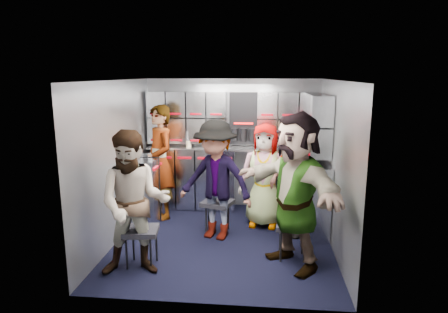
# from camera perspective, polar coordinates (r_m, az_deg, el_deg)

# --- Properties ---
(floor) EXTENTS (3.00, 3.00, 0.00)m
(floor) POSITION_cam_1_polar(r_m,az_deg,el_deg) (5.43, -0.07, -11.90)
(floor) COLOR black
(floor) RESTS_ON ground
(wall_back) EXTENTS (2.80, 0.04, 2.10)m
(wall_back) POSITION_cam_1_polar(r_m,az_deg,el_deg) (6.57, 1.26, 1.86)
(wall_back) COLOR #9499A1
(wall_back) RESTS_ON ground
(wall_left) EXTENTS (0.04, 3.00, 2.10)m
(wall_left) POSITION_cam_1_polar(r_m,az_deg,el_deg) (5.42, -14.95, -0.67)
(wall_left) COLOR #9499A1
(wall_left) RESTS_ON ground
(wall_right) EXTENTS (0.04, 3.00, 2.10)m
(wall_right) POSITION_cam_1_polar(r_m,az_deg,el_deg) (5.16, 15.61, -1.34)
(wall_right) COLOR #9499A1
(wall_right) RESTS_ON ground
(ceiling) EXTENTS (2.80, 3.00, 0.02)m
(ceiling) POSITION_cam_1_polar(r_m,az_deg,el_deg) (4.98, -0.07, 10.84)
(ceiling) COLOR silver
(ceiling) RESTS_ON wall_back
(cart_bank_back) EXTENTS (2.68, 0.38, 0.99)m
(cart_bank_back) POSITION_cam_1_polar(r_m,az_deg,el_deg) (6.48, 1.09, -3.29)
(cart_bank_back) COLOR #A4AAB4
(cart_bank_back) RESTS_ON ground
(cart_bank_left) EXTENTS (0.38, 0.76, 0.99)m
(cart_bank_left) POSITION_cam_1_polar(r_m,az_deg,el_deg) (6.01, -10.92, -4.75)
(cart_bank_left) COLOR #A4AAB4
(cart_bank_left) RESTS_ON ground
(counter) EXTENTS (2.68, 0.42, 0.03)m
(counter) POSITION_cam_1_polar(r_m,az_deg,el_deg) (6.37, 1.11, 1.23)
(counter) COLOR #B6B8BD
(counter) RESTS_ON cart_bank_back
(locker_bank_back) EXTENTS (2.68, 0.28, 0.82)m
(locker_bank_back) POSITION_cam_1_polar(r_m,az_deg,el_deg) (6.36, 1.17, 5.54)
(locker_bank_back) COLOR #A4AAB4
(locker_bank_back) RESTS_ON wall_back
(locker_bank_right) EXTENTS (0.28, 1.00, 0.82)m
(locker_bank_right) POSITION_cam_1_polar(r_m,az_deg,el_deg) (5.74, 13.21, 4.55)
(locker_bank_right) COLOR #A4AAB4
(locker_bank_right) RESTS_ON wall_right
(right_cabinet) EXTENTS (0.28, 1.20, 1.00)m
(right_cabinet) POSITION_cam_1_polar(r_m,az_deg,el_deg) (5.85, 12.88, -5.24)
(right_cabinet) COLOR #A4AAB4
(right_cabinet) RESTS_ON ground
(coffee_niche) EXTENTS (0.46, 0.16, 0.84)m
(coffee_niche) POSITION_cam_1_polar(r_m,az_deg,el_deg) (6.41, 2.82, 5.40)
(coffee_niche) COLOR black
(coffee_niche) RESTS_ON wall_back
(red_latch_strip) EXTENTS (2.60, 0.02, 0.03)m
(red_latch_strip) POSITION_cam_1_polar(r_m,az_deg,el_deg) (6.20, 0.95, -0.34)
(red_latch_strip) COLOR #AE0211
(red_latch_strip) RESTS_ON cart_bank_back
(jump_seat_near_left) EXTENTS (0.43, 0.41, 0.45)m
(jump_seat_near_left) POSITION_cam_1_polar(r_m,az_deg,el_deg) (4.73, -11.76, -10.64)
(jump_seat_near_left) COLOR black
(jump_seat_near_left) RESTS_ON ground
(jump_seat_mid_left) EXTENTS (0.48, 0.47, 0.45)m
(jump_seat_mid_left) POSITION_cam_1_polar(r_m,az_deg,el_deg) (5.56, -0.94, -6.88)
(jump_seat_mid_left) COLOR black
(jump_seat_mid_left) RESTS_ON ground
(jump_seat_center) EXTENTS (0.37, 0.35, 0.44)m
(jump_seat_center) POSITION_cam_1_polar(r_m,az_deg,el_deg) (6.03, 5.75, -5.60)
(jump_seat_center) COLOR black
(jump_seat_center) RESTS_ON ground
(jump_seat_mid_right) EXTENTS (0.44, 0.42, 0.49)m
(jump_seat_mid_right) POSITION_cam_1_polar(r_m,az_deg,el_deg) (5.75, 9.88, -6.09)
(jump_seat_mid_right) COLOR black
(jump_seat_mid_right) RESTS_ON ground
(jump_seat_near_right) EXTENTS (0.40, 0.39, 0.44)m
(jump_seat_near_right) POSITION_cam_1_polar(r_m,az_deg,el_deg) (4.88, 9.76, -9.95)
(jump_seat_near_right) COLOR black
(jump_seat_near_right) RESTS_ON ground
(attendant_standing) EXTENTS (0.71, 0.75, 1.73)m
(attendant_standing) POSITION_cam_1_polar(r_m,az_deg,el_deg) (6.11, -9.14, -0.81)
(attendant_standing) COLOR black
(attendant_standing) RESTS_ON ground
(attendant_arc_a) EXTENTS (0.88, 0.75, 1.61)m
(attendant_arc_a) POSITION_cam_1_polar(r_m,az_deg,el_deg) (4.43, -12.67, -6.62)
(attendant_arc_a) COLOR black
(attendant_arc_a) RESTS_ON ground
(attendant_arc_b) EXTENTS (1.17, 0.90, 1.60)m
(attendant_arc_b) POSITION_cam_1_polar(r_m,az_deg,el_deg) (5.28, -1.19, -3.41)
(attendant_arc_b) COLOR black
(attendant_arc_b) RESTS_ON ground
(attendant_arc_c) EXTENTS (0.80, 0.58, 1.50)m
(attendant_arc_c) POSITION_cam_1_polar(r_m,az_deg,el_deg) (5.76, 5.82, -2.70)
(attendant_arc_c) COLOR black
(attendant_arc_c) RESTS_ON ground
(attendant_arc_d) EXTENTS (0.91, 0.88, 1.53)m
(attendant_arc_d) POSITION_cam_1_polar(r_m,az_deg,el_deg) (5.49, 10.13, -3.37)
(attendant_arc_d) COLOR black
(attendant_arc_d) RESTS_ON ground
(attendant_arc_e) EXTENTS (1.41, 1.65, 1.79)m
(attendant_arc_e) POSITION_cam_1_polar(r_m,az_deg,el_deg) (4.55, 10.13, -4.85)
(attendant_arc_e) COLOR black
(attendant_arc_e) RESTS_ON ground
(bottle_left) EXTENTS (0.07, 0.07, 0.23)m
(bottle_left) POSITION_cam_1_polar(r_m,az_deg,el_deg) (6.30, 0.37, 2.31)
(bottle_left) COLOR white
(bottle_left) RESTS_ON counter
(bottle_mid) EXTENTS (0.07, 0.07, 0.26)m
(bottle_mid) POSITION_cam_1_polar(r_m,az_deg,el_deg) (6.39, -5.18, 2.53)
(bottle_mid) COLOR white
(bottle_mid) RESTS_ON counter
(bottle_right) EXTENTS (0.07, 0.07, 0.25)m
(bottle_right) POSITION_cam_1_polar(r_m,az_deg,el_deg) (6.27, 6.11, 2.31)
(bottle_right) COLOR white
(bottle_right) RESTS_ON counter
(cup_left) EXTENTS (0.08, 0.08, 0.10)m
(cup_left) POSITION_cam_1_polar(r_m,az_deg,el_deg) (6.39, -5.08, 1.80)
(cup_left) COLOR beige
(cup_left) RESTS_ON counter
(cup_right) EXTENTS (0.07, 0.07, 0.11)m
(cup_right) POSITION_cam_1_polar(r_m,az_deg,el_deg) (6.31, 11.83, 1.54)
(cup_right) COLOR beige
(cup_right) RESTS_ON counter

